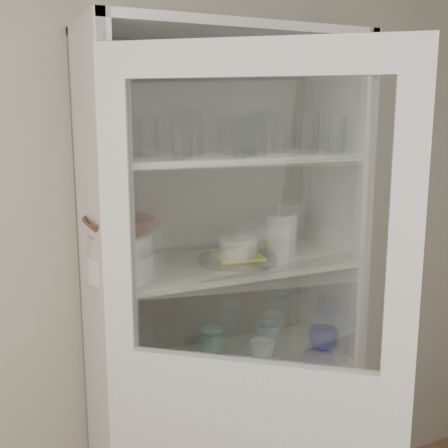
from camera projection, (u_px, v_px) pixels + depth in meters
name	position (u px, v px, depth m)	size (l,w,h in m)	color
wall_back	(154.00, 244.00, 2.22)	(3.60, 0.02, 2.60)	#B8B4A4
pantry_cabinet	(217.00, 335.00, 2.23)	(1.00, 0.45, 2.10)	beige
cupboard_door	(251.00, 431.00, 1.67)	(0.73, 0.60, 2.00)	beige
tumbler_0	(121.00, 141.00, 1.75)	(0.06, 0.06, 0.12)	silver
tumbler_1	(181.00, 138.00, 1.81)	(0.07, 0.07, 0.13)	silver
tumbler_2	(241.00, 135.00, 1.90)	(0.07, 0.07, 0.15)	silver
tumbler_3	(257.00, 136.00, 1.94)	(0.07, 0.07, 0.14)	silver
tumbler_4	(245.00, 134.00, 1.88)	(0.08, 0.08, 0.15)	silver
tumbler_5	(337.00, 134.00, 2.07)	(0.07, 0.07, 0.14)	silver
tumbler_6	(309.00, 133.00, 2.03)	(0.08, 0.08, 0.15)	silver
tumbler_7	(116.00, 134.00, 1.86)	(0.08, 0.08, 0.15)	silver
tumbler_8	(129.00, 138.00, 1.88)	(0.07, 0.07, 0.13)	silver
tumbler_9	(230.00, 133.00, 2.03)	(0.08, 0.08, 0.15)	silver
tumbler_10	(241.00, 137.00, 2.05)	(0.06, 0.06, 0.12)	silver
tumbler_11	(280.00, 136.00, 2.13)	(0.06, 0.06, 0.12)	silver
goblet_0	(105.00, 134.00, 1.93)	(0.07, 0.07, 0.15)	silver
goblet_1	(186.00, 128.00, 2.04)	(0.08, 0.08, 0.19)	silver
goblet_2	(265.00, 128.00, 2.22)	(0.08, 0.08, 0.18)	silver
goblet_3	(263.00, 131.00, 2.17)	(0.07, 0.07, 0.16)	silver
plate_stack_front	(121.00, 266.00, 1.88)	(0.22, 0.22, 0.08)	white
plate_stack_back	(124.00, 257.00, 2.05)	(0.22, 0.22, 0.06)	white
cream_bowl	(120.00, 245.00, 1.86)	(0.21, 0.21, 0.06)	beige
terracotta_bowl	(120.00, 227.00, 1.85)	(0.24, 0.24, 0.06)	brown
glass_platter	(238.00, 259.00, 2.10)	(0.30, 0.30, 0.02)	silver
yellow_trivet	(238.00, 256.00, 2.09)	(0.17, 0.17, 0.01)	yellow
white_ramekin	(238.00, 246.00, 2.09)	(0.15, 0.15, 0.06)	white
grey_bowl_stack	(281.00, 234.00, 2.21)	(0.12, 0.12, 0.16)	white
mug_blue	(323.00, 338.00, 2.29)	(0.11, 0.11, 0.09)	navy
mug_teal	(267.00, 335.00, 2.30)	(0.11, 0.11, 0.10)	teal
mug_white	(262.00, 353.00, 2.14)	(0.10, 0.10, 0.09)	white
teal_jar	(213.00, 342.00, 2.21)	(0.10, 0.10, 0.12)	teal
measuring_cups	(177.00, 371.00, 2.06)	(0.09, 0.09, 0.04)	#B9B9B9
white_canister	(118.00, 361.00, 2.03)	(0.11, 0.11, 0.13)	white
cream_dish	(211.00, 446.00, 2.24)	(0.23, 0.23, 0.07)	beige
tin_box	(236.00, 445.00, 2.26)	(0.20, 0.14, 0.06)	#AFAFAF
tumbler_12	(149.00, 137.00, 1.88)	(0.07, 0.07, 0.13)	silver
tumbler_13	(193.00, 134.00, 1.95)	(0.07, 0.07, 0.15)	silver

